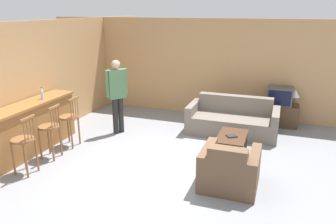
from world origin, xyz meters
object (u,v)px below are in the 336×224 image
(tv, at_px, (280,96))
(couch_far, at_px, (233,121))
(bottle, at_px, (42,94))
(tv_unit, at_px, (278,115))
(table_lamp, at_px, (295,94))
(book_on_table, at_px, (232,136))
(bar_chair_mid, at_px, (50,130))
(coffee_table, at_px, (232,139))
(person_by_window, at_px, (117,92))
(bar_chair_far, at_px, (69,120))
(bar_chair_near, at_px, (24,144))
(armchair_near, at_px, (229,170))

(tv, bearing_deg, couch_far, -136.67)
(couch_far, height_order, bottle, bottle)
(tv, bearing_deg, tv_unit, 90.00)
(table_lamp, bearing_deg, couch_far, -145.08)
(book_on_table, distance_m, table_lamp, 2.57)
(bar_chair_mid, distance_m, bottle, 0.93)
(couch_far, distance_m, book_on_table, 1.33)
(bar_chair_mid, xyz_separation_m, coffee_table, (3.34, 1.30, -0.22))
(coffee_table, distance_m, tv_unit, 2.34)
(tv, distance_m, book_on_table, 2.41)
(book_on_table, distance_m, person_by_window, 2.82)
(couch_far, bearing_deg, book_on_table, -82.38)
(bar_chair_far, bearing_deg, bar_chair_mid, -90.00)
(bar_chair_near, bearing_deg, bottle, 113.73)
(tv, distance_m, bottle, 5.56)
(couch_far, height_order, person_by_window, person_by_window)
(tv_unit, relative_size, tv, 1.61)
(bottle, distance_m, book_on_table, 4.00)
(couch_far, bearing_deg, bar_chair_mid, -141.03)
(tv, height_order, book_on_table, tv)
(table_lamp, bearing_deg, tv, -179.52)
(tv, distance_m, table_lamp, 0.36)
(bottle, bearing_deg, table_lamp, 30.64)
(couch_far, bearing_deg, bar_chair_far, -148.65)
(couch_far, distance_m, person_by_window, 2.79)
(book_on_table, bearing_deg, armchair_near, -82.38)
(bar_chair_far, distance_m, tv_unit, 5.05)
(bar_chair_mid, relative_size, book_on_table, 4.37)
(bar_chair_mid, bearing_deg, person_by_window, 70.24)
(bar_chair_near, height_order, armchair_near, bar_chair_near)
(tv_unit, bearing_deg, bar_chair_far, -145.40)
(bar_chair_mid, xyz_separation_m, tv_unit, (4.15, 3.49, -0.30))
(armchair_near, distance_m, table_lamp, 3.63)
(bar_chair_mid, distance_m, couch_far, 4.07)
(bar_chair_near, height_order, tv_unit, bar_chair_near)
(bottle, bearing_deg, person_by_window, 45.70)
(person_by_window, bearing_deg, bottle, -134.30)
(book_on_table, height_order, table_lamp, table_lamp)
(table_lamp, distance_m, person_by_window, 4.31)
(couch_far, distance_m, bottle, 4.30)
(armchair_near, height_order, tv, tv)
(tv, bearing_deg, armchair_near, -100.80)
(bottle, relative_size, book_on_table, 1.02)
(bar_chair_mid, bearing_deg, coffee_table, 21.28)
(table_lamp, bearing_deg, coffee_table, -118.01)
(bar_chair_far, height_order, couch_far, bar_chair_far)
(bar_chair_near, height_order, bottle, bottle)
(bar_chair_far, xyz_separation_m, bottle, (-0.53, -0.12, 0.57))
(bar_chair_near, distance_m, couch_far, 4.54)
(couch_far, relative_size, book_on_table, 8.38)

